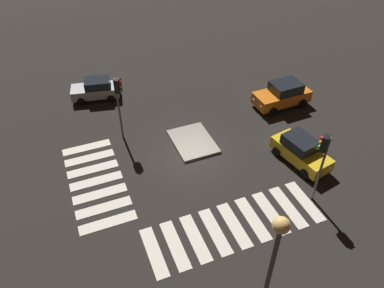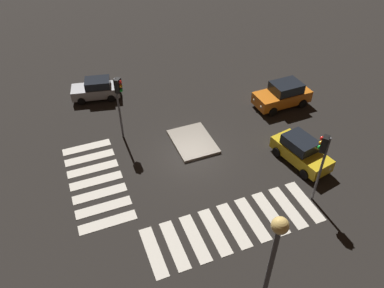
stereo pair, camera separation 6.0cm
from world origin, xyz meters
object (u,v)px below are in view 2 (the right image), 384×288
(car_orange, at_px, (283,95))
(car_silver, at_px, (96,89))
(traffic_island, at_px, (193,141))
(traffic_light_north, at_px, (323,154))
(traffic_light_south, at_px, (119,94))
(street_lamp, at_px, (270,266))
(car_yellow, at_px, (301,151))

(car_orange, relative_size, car_silver, 1.13)
(traffic_island, xyz_separation_m, traffic_light_north, (7.30, 4.46, 3.40))
(car_orange, bearing_deg, car_silver, -27.82)
(traffic_light_south, height_order, street_lamp, street_lamp)
(traffic_island, xyz_separation_m, car_orange, (-1.74, 8.20, 0.86))
(traffic_light_north, xyz_separation_m, traffic_light_south, (-9.58, -8.71, 0.08))
(traffic_island, bearing_deg, street_lamp, -10.47)
(car_orange, distance_m, traffic_light_south, 12.74)
(traffic_light_north, bearing_deg, car_orange, -62.16)
(car_yellow, height_order, traffic_light_north, traffic_light_north)
(traffic_island, relative_size, street_lamp, 0.46)
(traffic_island, relative_size, car_orange, 0.79)
(car_yellow, bearing_deg, traffic_light_north, -33.60)
(traffic_light_south, bearing_deg, traffic_island, 15.49)
(traffic_island, distance_m, car_yellow, 7.21)
(car_yellow, bearing_deg, traffic_island, -138.01)
(traffic_light_north, relative_size, traffic_light_south, 0.98)
(car_orange, relative_size, street_lamp, 0.58)
(traffic_light_north, distance_m, traffic_light_south, 12.95)
(car_yellow, height_order, street_lamp, street_lamp)
(car_silver, bearing_deg, traffic_island, 133.46)
(car_silver, bearing_deg, traffic_light_north, 133.32)
(traffic_light_south, bearing_deg, car_yellow, 10.17)
(traffic_island, bearing_deg, car_silver, -148.27)
(traffic_island, height_order, traffic_light_north, traffic_light_north)
(car_yellow, relative_size, traffic_light_south, 0.90)
(traffic_island, bearing_deg, car_orange, 101.99)
(car_orange, xyz_separation_m, street_lamp, (14.72, -10.60, 4.34))
(car_silver, distance_m, car_yellow, 16.49)
(car_silver, relative_size, traffic_light_north, 0.87)
(traffic_light_south, relative_size, street_lamp, 0.61)
(car_silver, distance_m, traffic_light_south, 6.55)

